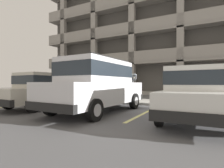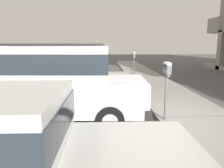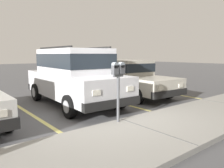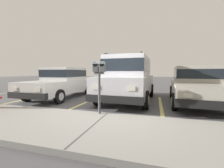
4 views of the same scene
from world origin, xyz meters
name	(u,v)px [view 3 (image 3 of 4)]	position (x,y,z in m)	size (l,w,h in m)	color
ground_plane	(115,123)	(0.00, 0.00, -0.05)	(80.00, 80.00, 0.10)	#565659
sidewalk	(153,133)	(0.00, 1.30, 0.06)	(40.00, 2.20, 0.12)	#9E9B93
parking_stall_lines	(40,120)	(1.54, -1.40, 0.00)	(12.42, 4.80, 0.01)	#DBD16B
silver_suv	(74,74)	(-0.16, -2.51, 1.09)	(2.15, 4.85, 2.03)	silver
red_sedan	(129,77)	(-2.87, -2.54, 0.82)	(2.04, 4.58, 1.54)	beige
parking_meter_near	(118,78)	(0.20, 0.35, 1.22)	(0.35, 0.12, 1.48)	#595B60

